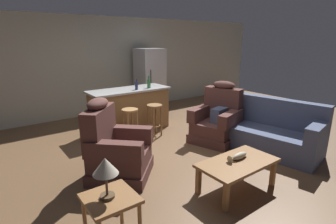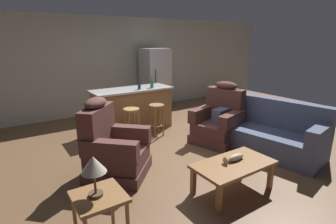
# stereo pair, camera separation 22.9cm
# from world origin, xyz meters

# --- Properties ---
(ground_plane) EXTENTS (12.00, 12.00, 0.00)m
(ground_plane) POSITION_xyz_m (0.00, 0.00, 0.00)
(ground_plane) COLOR brown
(back_wall) EXTENTS (12.00, 0.05, 2.60)m
(back_wall) POSITION_xyz_m (0.00, 3.12, 1.30)
(back_wall) COLOR #B2B2A3
(back_wall) RESTS_ON ground_plane
(coffee_table) EXTENTS (1.10, 0.60, 0.42)m
(coffee_table) POSITION_xyz_m (-0.02, -1.70, 0.36)
(coffee_table) COLOR olive
(coffee_table) RESTS_ON ground_plane
(fish_figurine) EXTENTS (0.34, 0.10, 0.10)m
(fish_figurine) POSITION_xyz_m (0.03, -1.66, 0.46)
(fish_figurine) COLOR #4C3823
(fish_figurine) RESTS_ON coffee_table
(couch) EXTENTS (1.18, 2.02, 0.94)m
(couch) POSITION_xyz_m (1.54, -1.12, 0.34)
(couch) COLOR #4C5675
(couch) RESTS_ON ground_plane
(recliner_near_lamp) EXTENTS (1.19, 1.19, 1.20)m
(recliner_near_lamp) POSITION_xyz_m (-1.18, -0.36, 0.42)
(recliner_near_lamp) COLOR brown
(recliner_near_lamp) RESTS_ON ground_plane
(recliner_near_island) EXTENTS (1.05, 1.05, 1.20)m
(recliner_near_island) POSITION_xyz_m (1.11, -0.26, 0.42)
(recliner_near_island) COLOR brown
(recliner_near_island) RESTS_ON ground_plane
(end_table) EXTENTS (0.48, 0.48, 0.56)m
(end_table) POSITION_xyz_m (-1.84, -1.64, 0.46)
(end_table) COLOR olive
(end_table) RESTS_ON ground_plane
(table_lamp) EXTENTS (0.24, 0.24, 0.41)m
(table_lamp) POSITION_xyz_m (-1.86, -1.63, 0.87)
(table_lamp) COLOR #4C3823
(table_lamp) RESTS_ON end_table
(kitchen_island) EXTENTS (1.80, 0.70, 0.95)m
(kitchen_island) POSITION_xyz_m (0.00, 1.35, 0.48)
(kitchen_island) COLOR olive
(kitchen_island) RESTS_ON ground_plane
(bar_stool_left) EXTENTS (0.32, 0.32, 0.68)m
(bar_stool_left) POSITION_xyz_m (-0.34, 0.72, 0.47)
(bar_stool_left) COLOR #A87A47
(bar_stool_left) RESTS_ON ground_plane
(bar_stool_right) EXTENTS (0.32, 0.32, 0.68)m
(bar_stool_right) POSITION_xyz_m (0.25, 0.72, 0.47)
(bar_stool_right) COLOR olive
(bar_stool_right) RESTS_ON ground_plane
(refrigerator) EXTENTS (0.70, 0.69, 1.76)m
(refrigerator) POSITION_xyz_m (1.32, 2.55, 0.88)
(refrigerator) COLOR #B7B7BC
(refrigerator) RESTS_ON ground_plane
(bottle_tall_green) EXTENTS (0.07, 0.07, 0.23)m
(bottle_tall_green) POSITION_xyz_m (0.10, 1.19, 1.04)
(bottle_tall_green) COLOR #23284C
(bottle_tall_green) RESTS_ON kitchen_island
(bottle_short_amber) EXTENTS (0.08, 0.08, 0.27)m
(bottle_short_amber) POSITION_xyz_m (0.42, 1.20, 1.05)
(bottle_short_amber) COLOR #2D6B38
(bottle_short_amber) RESTS_ON kitchen_island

